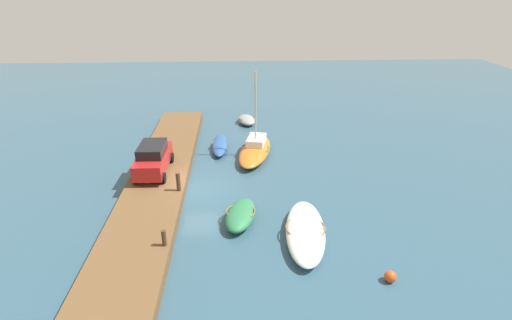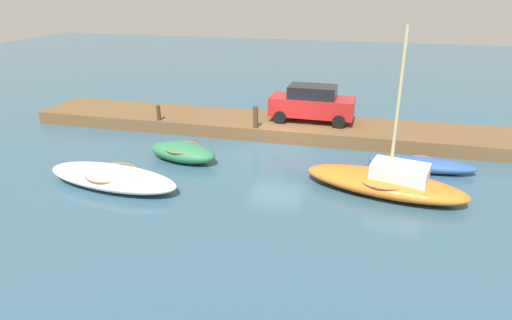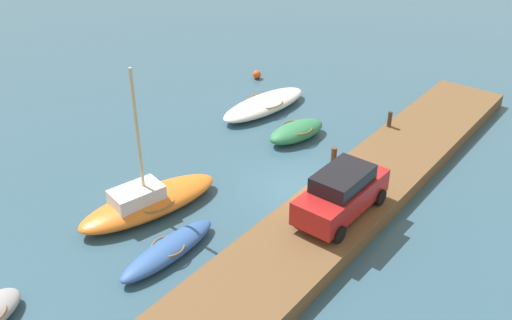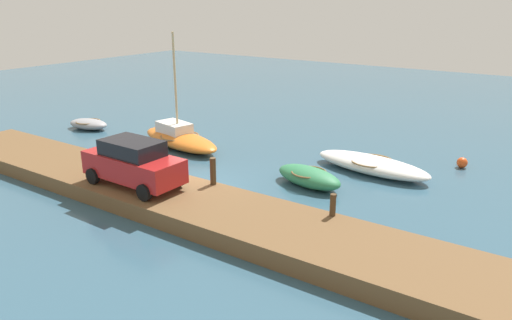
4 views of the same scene
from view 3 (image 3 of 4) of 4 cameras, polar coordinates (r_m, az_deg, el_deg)
ground_plane at (r=24.47m, az=4.21°, el=-2.95°), size 84.00×84.00×0.00m
dock_platform at (r=23.34m, az=8.93°, el=-4.15°), size 27.22×3.45×0.65m
motorboat_white at (r=30.99m, az=0.81°, el=5.47°), size 5.82×2.60×0.73m
rowboat_blue at (r=21.00m, az=-8.58°, el=-8.67°), size 4.34×1.22×0.58m
sailboat_orange at (r=23.24m, az=-10.52°, el=-3.96°), size 6.25×3.30×6.06m
rowboat_green at (r=28.19m, az=3.98°, el=2.82°), size 3.46×2.12×0.80m
mooring_post_west at (r=24.42m, az=7.59°, el=0.06°), size 0.24×0.24×1.10m
mooring_post_mid_west at (r=28.63m, az=12.94°, el=3.93°), size 0.21×0.21×0.78m
parked_car at (r=21.61m, az=8.38°, el=-3.15°), size 4.26×1.98×1.84m
marker_buoy at (r=35.15m, az=0.08°, el=8.35°), size 0.50×0.50×0.50m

